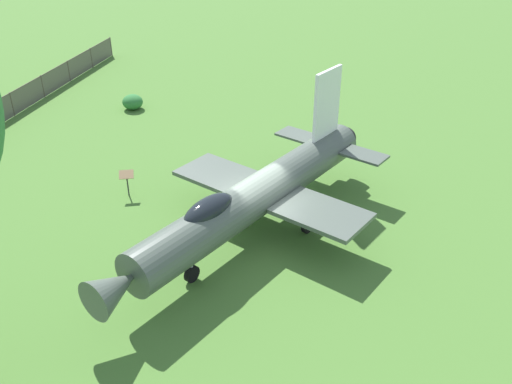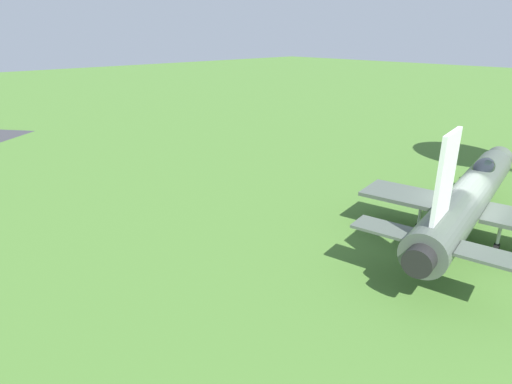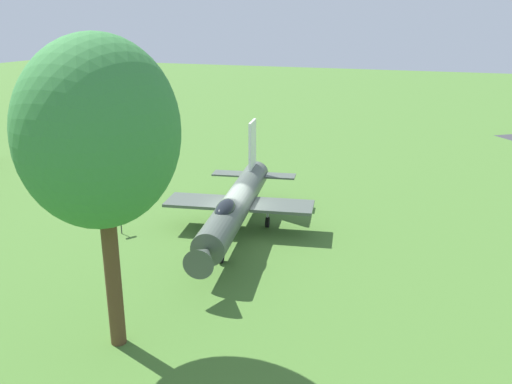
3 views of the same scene
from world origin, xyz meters
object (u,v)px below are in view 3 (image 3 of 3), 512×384
object	(u,v)px
display_jet	(235,205)
info_plaque	(121,219)
shade_tree	(100,134)
shrub_near_fence	(58,182)

from	to	relation	value
display_jet	info_plaque	xyz separation A→B (m)	(-1.80, 5.89, -0.89)
shade_tree	info_plaque	distance (m)	12.37
shade_tree	shrub_near_fence	world-z (taller)	shade_tree
display_jet	info_plaque	world-z (taller)	display_jet
shade_tree	shrub_near_fence	xyz separation A→B (m)	(14.24, 14.28, -7.15)
shrub_near_fence	info_plaque	distance (m)	10.27
display_jet	info_plaque	bearing A→B (deg)	-82.88
shade_tree	display_jet	bearing A→B (deg)	-1.51
display_jet	shade_tree	world-z (taller)	shade_tree
display_jet	shrub_near_fence	size ratio (longest dim) A/B	11.63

